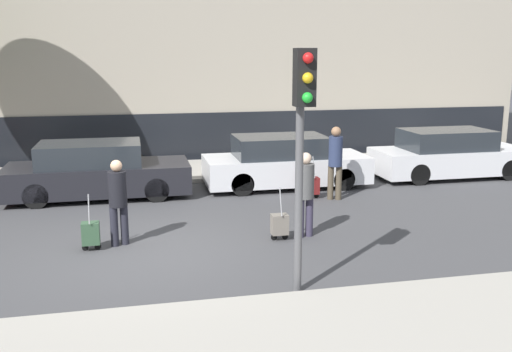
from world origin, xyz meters
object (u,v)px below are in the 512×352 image
(parked_car_2, at_px, (284,163))
(parked_bicycle, at_px, (114,162))
(parked_car_3, at_px, (449,155))
(pedestrian_center, at_px, (305,189))
(pedestrian_left, at_px, (118,198))
(trolley_center, at_px, (280,224))
(pedestrian_right, at_px, (335,158))
(trolley_left, at_px, (91,233))
(traffic_light, at_px, (302,123))
(trolley_right, at_px, (312,186))
(parked_car_1, at_px, (96,172))

(parked_car_2, distance_m, parked_bicycle, 5.01)
(parked_car_3, xyz_separation_m, pedestrian_center, (-5.81, -4.45, 0.31))
(pedestrian_left, height_order, trolley_center, pedestrian_left)
(pedestrian_right, distance_m, parked_bicycle, 6.58)
(trolley_left, distance_m, traffic_light, 4.79)
(parked_car_2, relative_size, traffic_light, 1.21)
(pedestrian_left, height_order, trolley_right, pedestrian_left)
(trolley_left, height_order, parked_bicycle, parked_bicycle)
(trolley_left, bearing_deg, parked_car_1, 91.19)
(trolley_left, distance_m, trolley_right, 5.91)
(parked_car_1, bearing_deg, pedestrian_right, -14.82)
(trolley_center, relative_size, pedestrian_right, 0.58)
(parked_car_3, bearing_deg, parked_car_1, -178.61)
(trolley_right, bearing_deg, parked_bicycle, 144.82)
(pedestrian_right, bearing_deg, pedestrian_left, -133.03)
(trolley_center, relative_size, traffic_light, 0.29)
(parked_car_2, relative_size, parked_car_3, 0.97)
(trolley_right, bearing_deg, pedestrian_left, -150.87)
(pedestrian_right, relative_size, trolley_right, 1.70)
(parked_car_3, bearing_deg, parked_bicycle, 168.86)
(traffic_light, bearing_deg, trolley_center, 81.86)
(parked_car_1, xyz_separation_m, pedestrian_right, (5.80, -1.53, 0.39))
(trolley_left, bearing_deg, trolley_center, -2.82)
(pedestrian_left, bearing_deg, traffic_light, -67.66)
(parked_car_1, relative_size, trolley_center, 4.30)
(traffic_light, bearing_deg, parked_car_3, 46.63)
(trolley_center, bearing_deg, pedestrian_center, 10.15)
(parked_car_3, xyz_separation_m, trolley_right, (-4.71, -1.57, -0.33))
(parked_car_1, bearing_deg, parked_bicycle, 80.29)
(trolley_right, bearing_deg, pedestrian_center, -110.84)
(parked_bicycle, bearing_deg, traffic_light, -72.07)
(parked_car_2, bearing_deg, traffic_light, -103.40)
(parked_bicycle, bearing_deg, trolley_right, -35.18)
(trolley_left, height_order, pedestrian_right, pedestrian_right)
(trolley_right, xyz_separation_m, parked_bicycle, (-4.92, 3.47, 0.17))
(parked_car_1, bearing_deg, traffic_light, -64.46)
(trolley_right, bearing_deg, trolley_center, -118.83)
(parked_bicycle, bearing_deg, pedestrian_center, -58.92)
(parked_car_3, xyz_separation_m, trolley_left, (-9.91, -4.37, -0.33))
(parked_car_1, height_order, pedestrian_right, pedestrian_right)
(parked_car_3, distance_m, parked_bicycle, 9.82)
(parked_car_1, xyz_separation_m, trolley_right, (5.29, -1.33, -0.33))
(parked_car_1, height_order, parked_car_2, parked_car_1)
(traffic_light, xyz_separation_m, parked_bicycle, (-2.92, 9.01, -2.12))
(trolley_left, bearing_deg, parked_bicycle, 87.44)
(parked_car_3, height_order, trolley_right, parked_car_3)
(pedestrian_center, relative_size, parked_bicycle, 0.96)
(parked_car_3, bearing_deg, traffic_light, -133.37)
(parked_bicycle, bearing_deg, parked_car_2, -23.93)
(pedestrian_right, relative_size, parked_bicycle, 1.03)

